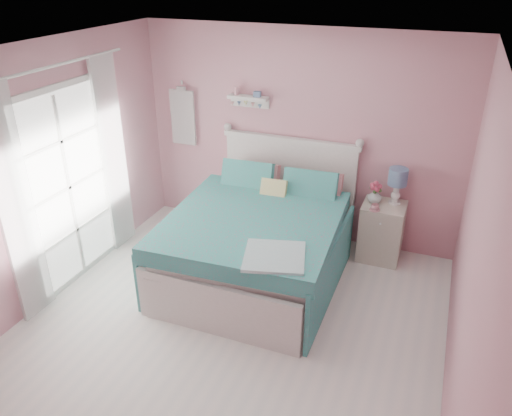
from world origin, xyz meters
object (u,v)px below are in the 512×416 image
Objects in this scene: nightstand at (381,231)px; table_lamp at (398,179)px; vase at (375,196)px; teacup at (375,207)px; bed at (259,241)px.

nightstand is 1.62× the size of table_lamp.
teacup is (0.04, -0.19, -0.05)m from vase.
table_lamp reaches higher than nightstand.
teacup is (-0.18, -0.26, -0.27)m from table_lamp.
bed is 5.27× the size of table_lamp.
vase is (1.10, 0.88, 0.37)m from bed.
teacup reaches higher than nightstand.
table_lamp is 0.32m from vase.
table_lamp reaches higher than vase.
bed is 13.18× the size of vase.
teacup is (-0.09, -0.17, 0.39)m from nightstand.
table_lamp is at bearing 54.83° from teacup.
nightstand is (1.23, 0.87, -0.07)m from bed.
teacup is at bearing -78.23° from vase.
bed reaches higher than teacup.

